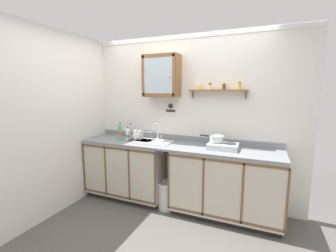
% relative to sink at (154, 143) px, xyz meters
% --- Properties ---
extents(floor, '(5.91, 5.91, 0.00)m').
position_rel_sink_xyz_m(floor, '(0.36, -0.37, -0.91)').
color(floor, '#565451').
rests_on(floor, ground).
extents(back_wall, '(3.51, 0.07, 2.52)m').
position_rel_sink_xyz_m(back_wall, '(0.36, 0.29, 0.36)').
color(back_wall, silver).
rests_on(back_wall, ground).
extents(side_wall_left, '(0.05, 3.43, 2.52)m').
position_rel_sink_xyz_m(side_wall_left, '(-1.12, -0.66, 0.35)').
color(side_wall_left, silver).
rests_on(side_wall_left, ground).
extents(lower_cabinet_run, '(1.27, 0.60, 0.90)m').
position_rel_sink_xyz_m(lower_cabinet_run, '(-0.45, -0.03, -0.45)').
color(lower_cabinet_run, black).
rests_on(lower_cabinet_run, ground).
extents(lower_cabinet_run_right, '(1.44, 0.60, 0.90)m').
position_rel_sink_xyz_m(lower_cabinet_run_right, '(1.09, -0.03, -0.45)').
color(lower_cabinet_run_right, black).
rests_on(lower_cabinet_run_right, ground).
extents(countertop, '(2.87, 0.62, 0.03)m').
position_rel_sink_xyz_m(countertop, '(0.36, -0.04, 0.01)').
color(countertop, gray).
rests_on(countertop, lower_cabinet_run).
extents(backsplash, '(2.87, 0.02, 0.08)m').
position_rel_sink_xyz_m(backsplash, '(0.36, 0.25, 0.06)').
color(backsplash, gray).
rests_on(backsplash, countertop).
extents(sink, '(0.55, 0.42, 0.38)m').
position_rel_sink_xyz_m(sink, '(0.00, 0.00, 0.00)').
color(sink, silver).
rests_on(sink, countertop).
extents(hot_plate_stove, '(0.39, 0.30, 0.08)m').
position_rel_sink_xyz_m(hot_plate_stove, '(1.03, -0.02, 0.06)').
color(hot_plate_stove, silver).
rests_on(hot_plate_stove, countertop).
extents(saucepan, '(0.33, 0.19, 0.09)m').
position_rel_sink_xyz_m(saucepan, '(0.93, 0.01, 0.15)').
color(saucepan, silver).
rests_on(saucepan, hot_plate_stove).
extents(bottle_soda_green_0, '(0.06, 0.06, 0.28)m').
position_rel_sink_xyz_m(bottle_soda_green_0, '(-0.54, -0.08, 0.15)').
color(bottle_soda_green_0, '#4CB266').
rests_on(bottle_soda_green_0, countertop).
extents(bottle_water_blue_1, '(0.07, 0.07, 0.25)m').
position_rel_sink_xyz_m(bottle_water_blue_1, '(-0.44, 0.05, 0.14)').
color(bottle_water_blue_1, '#8CB7E0').
rests_on(bottle_water_blue_1, countertop).
extents(bottle_opaque_white_2, '(0.07, 0.07, 0.22)m').
position_rel_sink_xyz_m(bottle_opaque_white_2, '(-0.43, -0.05, 0.12)').
color(bottle_opaque_white_2, white).
rests_on(bottle_opaque_white_2, countertop).
extents(dish_rack, '(0.36, 0.22, 0.17)m').
position_rel_sink_xyz_m(dish_rack, '(-0.23, -0.00, 0.06)').
color(dish_rack, '#333338').
rests_on(dish_rack, countertop).
extents(wall_cabinet, '(0.54, 0.28, 0.62)m').
position_rel_sink_xyz_m(wall_cabinet, '(0.07, 0.13, 1.00)').
color(wall_cabinet, brown).
extents(spice_shelf, '(0.81, 0.14, 0.22)m').
position_rel_sink_xyz_m(spice_shelf, '(0.89, 0.19, 0.80)').
color(spice_shelf, brown).
extents(warning_sign, '(0.18, 0.01, 0.21)m').
position_rel_sink_xyz_m(warning_sign, '(0.17, 0.26, 0.53)').
color(warning_sign, silver).
extents(trash_bin, '(0.29, 0.29, 0.39)m').
position_rel_sink_xyz_m(trash_bin, '(0.28, -0.15, -0.70)').
color(trash_bin, silver).
rests_on(trash_bin, ground).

